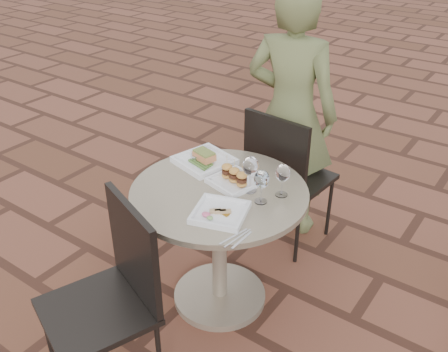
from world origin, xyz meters
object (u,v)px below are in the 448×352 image
Objects in this scene: chair_near at (114,286)px; plate_tuna at (220,212)px; cafe_table at (219,229)px; diner at (291,114)px; plate_salmon at (204,160)px; chair_far at (284,170)px; plate_sliders at (234,178)px.

chair_near is 0.57m from plate_tuna.
diner is (-0.08, 0.88, 0.33)m from cafe_table.
plate_salmon is (-0.23, 0.18, 0.27)m from cafe_table.
plate_tuna is (0.12, -0.83, 0.20)m from chair_far.
chair_far is at bearing 62.65° from plate_salmon.
plate_sliders is at bearing 96.42° from chair_far.
plate_tuna reaches higher than cafe_table.
plate_sliders is (0.01, -0.56, 0.21)m from chair_far.
diner is (-0.01, 1.55, 0.27)m from chair_near.
plate_salmon is at bearing 121.00° from chair_near.
chair_far is at bearing 88.54° from cafe_table.
chair_near is 3.12× the size of plate_tuna.
plate_salmon is (-0.25, -0.47, 0.20)m from chair_far.
chair_near is at bearing -97.79° from plate_sliders.
diner reaches higher than plate_salmon.
diner is at bearing 98.08° from plate_sliders.
diner is 5.47× the size of plate_tuna.
chair_far is 0.60m from plate_sliders.
plate_sliders reaches higher than plate_tuna.
chair_near is (-0.09, -1.32, 0.00)m from chair_far.
diner reaches higher than chair_near.
plate_salmon is at bearing 135.70° from plate_tuna.
plate_salmon is at bearing 162.26° from plate_sliders.
chair_far is 1.32m from chair_near.
plate_sliders is at bearing 111.28° from plate_tuna.
plate_salmon reaches higher than plate_tuna.
plate_salmon is at bearing 67.94° from chair_far.
chair_near is at bearing -96.54° from cafe_table.
plate_sliders is at bearing -17.74° from plate_salmon.
chair_near reaches higher than cafe_table.
plate_sliders is at bearing 90.17° from diner.
cafe_table is at bearing 104.27° from chair_near.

